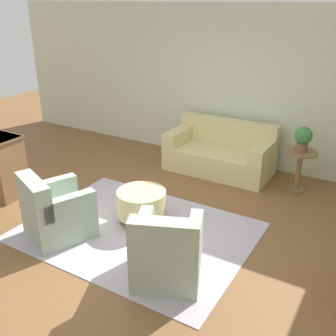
{
  "coord_description": "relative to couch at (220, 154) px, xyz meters",
  "views": [
    {
      "loc": [
        2.63,
        -3.61,
        2.85
      ],
      "look_at": [
        0.15,
        0.55,
        0.75
      ],
      "focal_mm": 42.0,
      "sensor_mm": 36.0,
      "label": 1
    }
  ],
  "objects": [
    {
      "name": "potted_plant_on_side_table",
      "position": [
        1.39,
        -0.12,
        0.58
      ],
      "size": [
        0.27,
        0.27,
        0.39
      ],
      "color": "brown",
      "rests_on": "side_table"
    },
    {
      "name": "side_table",
      "position": [
        1.39,
        -0.12,
        0.13
      ],
      "size": [
        0.5,
        0.5,
        0.67
      ],
      "color": "olive",
      "rests_on": "ground_plane"
    },
    {
      "name": "ottoman_table",
      "position": [
        -0.18,
        -2.2,
        -0.02
      ],
      "size": [
        0.66,
        0.66,
        0.47
      ],
      "color": "beige",
      "rests_on": "rug"
    },
    {
      "name": "armchair_left",
      "position": [
        -0.94,
        -3.04,
        0.03
      ],
      "size": [
        0.95,
        0.97,
        0.86
      ],
      "color": "#9EB29E",
      "rests_on": "rug"
    },
    {
      "name": "armchair_right",
      "position": [
        0.72,
        -3.04,
        0.03
      ],
      "size": [
        0.95,
        0.97,
        0.86
      ],
      "color": "#9EB29E",
      "rests_on": "rug"
    },
    {
      "name": "couch",
      "position": [
        0.0,
        0.0,
        0.0
      ],
      "size": [
        1.82,
        0.91,
        0.87
      ],
      "color": "beige",
      "rests_on": "ground_plane"
    },
    {
      "name": "wall_back",
      "position": [
        -0.11,
        0.59,
        1.08
      ],
      "size": [
        9.93,
        0.12,
        2.8
      ],
      "color": "beige",
      "rests_on": "ground_plane"
    },
    {
      "name": "ground_plane",
      "position": [
        -0.11,
        -2.43,
        -0.32
      ],
      "size": [
        16.0,
        16.0,
        0.0
      ],
      "primitive_type": "plane",
      "color": "brown"
    },
    {
      "name": "rug",
      "position": [
        -0.11,
        -2.43,
        -0.31
      ],
      "size": [
        2.93,
        2.19,
        0.01
      ],
      "color": "#BCB2C1",
      "rests_on": "ground_plane"
    }
  ]
}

